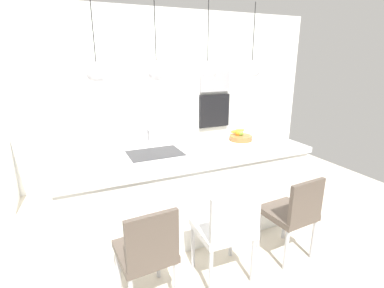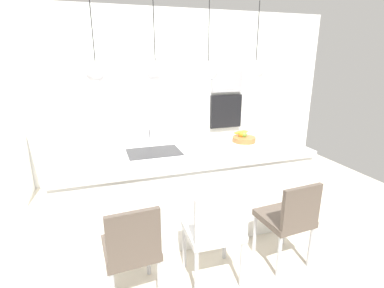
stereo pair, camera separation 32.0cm
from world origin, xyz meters
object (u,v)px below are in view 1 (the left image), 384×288
object	(u,v)px
chair_near	(147,251)
chair_far	(293,212)
microwave	(215,81)
fruit_bowl	(240,137)
oven	(214,111)
chair_middle	(226,228)

from	to	relation	value
chair_near	chair_far	size ratio (longest dim) A/B	1.03
microwave	chair_far	distance (m)	2.78
fruit_bowl	microwave	xyz separation A→B (m)	(0.46, 1.52, 0.53)
fruit_bowl	oven	distance (m)	1.59
chair_middle	chair_far	distance (m)	0.73
fruit_bowl	chair_near	bearing A→B (deg)	-145.24
fruit_bowl	chair_far	xyz separation A→B (m)	(-0.05, -1.02, -0.48)
chair_near	fruit_bowl	bearing A→B (deg)	34.76
chair_far	microwave	bearing A→B (deg)	78.54
microwave	chair_far	size ratio (longest dim) A/B	0.63
oven	chair_middle	bearing A→B (deg)	-116.08
oven	chair_near	distance (m)	3.24
oven	chair_middle	size ratio (longest dim) A/B	0.63
microwave	chair_near	xyz separation A→B (m)	(-1.93, -2.54, -1.00)
chair_near	chair_middle	size ratio (longest dim) A/B	0.99
microwave	chair_near	distance (m)	3.35
microwave	chair_middle	distance (m)	3.00
oven	chair_middle	world-z (taller)	oven
chair_near	chair_far	distance (m)	1.42
chair_far	oven	bearing A→B (deg)	78.54
oven	chair_far	distance (m)	2.64
chair_near	oven	bearing A→B (deg)	52.75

